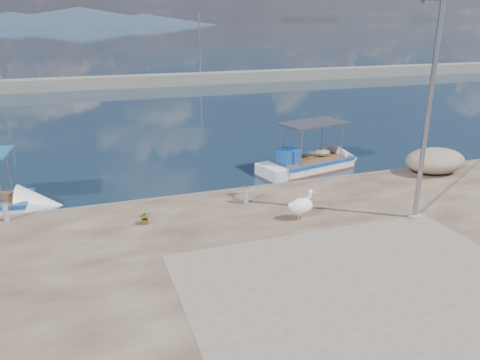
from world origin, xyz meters
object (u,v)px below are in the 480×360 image
Objects in this scene: boat_right at (310,165)px; lamp_post at (427,121)px; bollard_near at (246,193)px; pelican at (302,206)px.

lamp_post is at bearing -102.08° from boat_right.
lamp_post is 10.01× the size of bollard_near.
bollard_near is (-1.27, 1.96, -0.11)m from pelican.
bollard_near is (-4.94, 3.07, -2.92)m from lamp_post.
pelican is (-3.59, -6.25, 0.78)m from boat_right.
boat_right is at bearing 90.66° from lamp_post.
pelican is at bearing 163.26° from lamp_post.
lamp_post reaches higher than bollard_near.
lamp_post is (3.67, -1.11, 2.81)m from pelican.
pelican is at bearing -57.20° from bollard_near.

